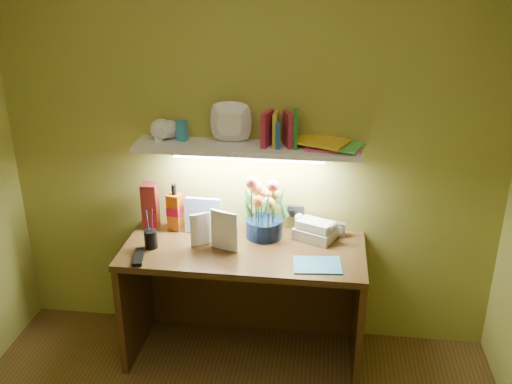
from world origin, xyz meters
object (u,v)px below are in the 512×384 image
desk (244,303)px  whisky_bottle (175,207)px  desk_clock (338,229)px  telephone (315,228)px  flower_bouquet (264,207)px

desk → whisky_bottle: size_ratio=4.74×
desk_clock → whisky_bottle: 1.00m
desk_clock → telephone: bearing=-155.1°
whisky_bottle → telephone: bearing=-1.1°
flower_bouquet → desk_clock: 0.47m
telephone → desk_clock: (0.14, 0.05, -0.03)m
flower_bouquet → whisky_bottle: 0.55m
whisky_bottle → desk_clock: bearing=2.1°
desk → telephone: bearing=23.6°
telephone → whisky_bottle: whisky_bottle is taller
desk → telephone: size_ratio=6.21×
telephone → whisky_bottle: size_ratio=0.76×
desk → desk_clock: 0.72m
desk → whisky_bottle: whisky_bottle is taller
flower_bouquet → desk_clock: bearing=8.1°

